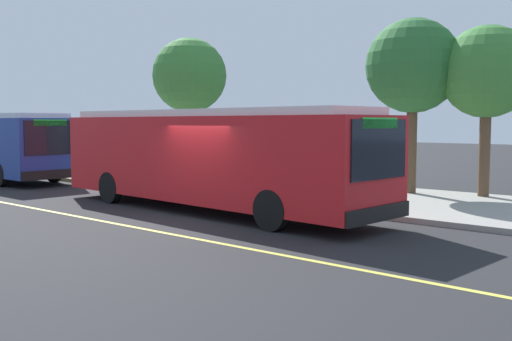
{
  "coord_description": "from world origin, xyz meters",
  "views": [
    {
      "loc": [
        11.45,
        -11.09,
        2.59
      ],
      "look_at": [
        0.61,
        1.33,
        1.24
      ],
      "focal_mm": 41.51,
      "sensor_mm": 36.0,
      "label": 1
    }
  ],
  "objects": [
    {
      "name": "ground_plane",
      "position": [
        0.0,
        0.0,
        0.0
      ],
      "size": [
        120.0,
        120.0,
        0.0
      ],
      "primitive_type": "plane",
      "color": "#232326"
    },
    {
      "name": "sidewalk_curb",
      "position": [
        0.0,
        6.0,
        0.07
      ],
      "size": [
        44.0,
        6.4,
        0.15
      ],
      "primitive_type": "cube",
      "color": "gray",
      "rests_on": "ground_plane"
    },
    {
      "name": "waiting_bench",
      "position": [
        -3.72,
        5.61,
        0.63
      ],
      "size": [
        1.6,
        0.48,
        0.95
      ],
      "color": "brown",
      "rests_on": "sidewalk_curb"
    },
    {
      "name": "bus_shelter",
      "position": [
        -3.82,
        5.59,
        1.92
      ],
      "size": [
        2.9,
        1.6,
        2.48
      ],
      "color": "#333338",
      "rests_on": "sidewalk_curb"
    },
    {
      "name": "lane_stripe_center",
      "position": [
        0.0,
        -2.2,
        0.0
      ],
      "size": [
        36.0,
        0.14,
        0.01
      ],
      "primitive_type": "cube",
      "color": "#E0D64C",
      "rests_on": "ground_plane"
    },
    {
      "name": "street_tree_upstreet",
      "position": [
        4.36,
        8.47,
        4.19
      ],
      "size": [
        3.0,
        3.0,
        5.58
      ],
      "color": "brown",
      "rests_on": "sidewalk_curb"
    },
    {
      "name": "route_sign_post",
      "position": [
        -1.6,
        3.57,
        1.96
      ],
      "size": [
        0.44,
        0.08,
        2.8
      ],
      "color": "#333338",
      "rests_on": "sidewalk_curb"
    },
    {
      "name": "street_tree_near_shelter",
      "position": [
        2.11,
        7.75,
        4.47
      ],
      "size": [
        3.21,
        3.21,
        5.96
      ],
      "color": "brown",
      "rests_on": "sidewalk_curb"
    },
    {
      "name": "street_tree_downstreet",
      "position": [
        -8.62,
        7.31,
        4.68
      ],
      "size": [
        3.36,
        3.36,
        6.24
      ],
      "color": "brown",
      "rests_on": "sidewalk_curb"
    },
    {
      "name": "transit_bus_main",
      "position": [
        -0.92,
        1.01,
        1.62
      ],
      "size": [
        11.76,
        3.22,
        2.95
      ],
      "color": "red",
      "rests_on": "ground_plane"
    }
  ]
}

